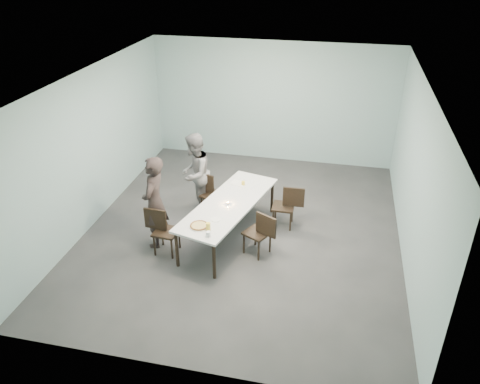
% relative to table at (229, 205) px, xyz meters
% --- Properties ---
extents(ground, '(7.00, 7.00, 0.00)m').
position_rel_table_xyz_m(ground, '(0.22, 0.29, -0.69)').
color(ground, '#333335').
rests_on(ground, ground).
extents(room_shell, '(6.02, 7.02, 3.01)m').
position_rel_table_xyz_m(room_shell, '(0.22, 0.29, 1.33)').
color(room_shell, '#91B3B7').
rests_on(room_shell, ground).
extents(table, '(1.51, 2.74, 0.75)m').
position_rel_table_xyz_m(table, '(0.00, 0.00, 0.00)').
color(table, white).
rests_on(table, ground).
extents(chair_near_left, '(0.62, 0.45, 0.87)m').
position_rel_table_xyz_m(chair_near_left, '(-1.06, -0.72, -0.19)').
color(chair_near_left, black).
rests_on(chair_near_left, ground).
extents(chair_far_left, '(0.65, 0.54, 0.87)m').
position_rel_table_xyz_m(chair_far_left, '(-0.60, 0.80, -0.19)').
color(chair_far_left, black).
rests_on(chair_far_left, ground).
extents(chair_near_right, '(0.65, 0.57, 0.87)m').
position_rel_table_xyz_m(chair_near_right, '(0.69, -0.43, -0.19)').
color(chair_near_right, black).
rests_on(chair_near_right, ground).
extents(chair_far_right, '(0.61, 0.42, 0.87)m').
position_rel_table_xyz_m(chair_far_right, '(1.04, 0.62, -0.19)').
color(chair_far_right, black).
rests_on(chair_far_right, ground).
extents(diner_near, '(0.44, 0.66, 1.76)m').
position_rel_table_xyz_m(diner_near, '(-1.26, -0.49, 0.19)').
color(diner_near, black).
rests_on(diner_near, ground).
extents(diner_far, '(0.68, 0.85, 1.70)m').
position_rel_table_xyz_m(diner_far, '(-0.92, 0.85, 0.16)').
color(diner_far, slate).
rests_on(diner_far, ground).
extents(pizza, '(0.34, 0.34, 0.04)m').
position_rel_table_xyz_m(pizza, '(-0.30, -0.90, 0.08)').
color(pizza, white).
rests_on(pizza, table).
extents(side_plate, '(0.18, 0.18, 0.01)m').
position_rel_table_xyz_m(side_plate, '(-0.08, -0.62, 0.06)').
color(side_plate, white).
rests_on(side_plate, table).
extents(beer_glass, '(0.08, 0.08, 0.15)m').
position_rel_table_xyz_m(beer_glass, '(-0.11, -0.98, 0.13)').
color(beer_glass, yellow).
rests_on(beer_glass, table).
extents(water_tumbler, '(0.08, 0.08, 0.09)m').
position_rel_table_xyz_m(water_tumbler, '(-0.06, -1.15, 0.10)').
color(water_tumbler, silver).
rests_on(water_tumbler, table).
extents(tealight, '(0.06, 0.06, 0.05)m').
position_rel_table_xyz_m(tealight, '(0.00, -0.05, 0.08)').
color(tealight, silver).
rests_on(tealight, table).
extents(amber_tumbler, '(0.07, 0.07, 0.08)m').
position_rel_table_xyz_m(amber_tumbler, '(0.12, 0.76, 0.10)').
color(amber_tumbler, yellow).
rests_on(amber_tumbler, table).
extents(menu, '(0.34, 0.29, 0.01)m').
position_rel_table_xyz_m(menu, '(0.00, 0.81, 0.06)').
color(menu, silver).
rests_on(menu, table).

